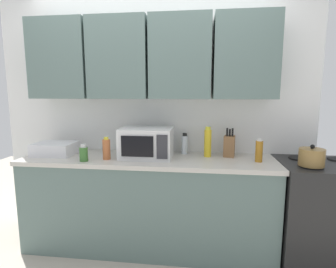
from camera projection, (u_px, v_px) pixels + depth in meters
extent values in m
cube|color=white|center=(154.00, 113.00, 2.81)|extent=(3.24, 0.06, 2.60)
cube|color=slate|center=(63.00, 60.00, 2.65)|extent=(0.56, 0.33, 0.75)
cube|color=slate|center=(120.00, 59.00, 2.58)|extent=(0.56, 0.33, 0.75)
cube|color=slate|center=(181.00, 58.00, 2.51)|extent=(0.56, 0.33, 0.75)
cube|color=slate|center=(245.00, 57.00, 2.44)|extent=(0.56, 0.33, 0.75)
cube|color=slate|center=(149.00, 204.00, 2.62)|extent=(2.34, 0.60, 0.86)
cube|color=beige|center=(148.00, 159.00, 2.55)|extent=(2.37, 0.63, 0.04)
cube|color=black|center=(321.00, 212.00, 2.40)|extent=(0.76, 0.64, 0.90)
cylinder|color=black|center=(311.00, 166.00, 2.22)|extent=(0.18, 0.18, 0.01)
cylinder|color=black|center=(299.00, 158.00, 2.49)|extent=(0.18, 0.18, 0.01)
cylinder|color=olive|center=(312.00, 157.00, 2.21)|extent=(0.20, 0.20, 0.14)
sphere|color=black|center=(312.00, 147.00, 2.19)|extent=(0.04, 0.04, 0.04)
cube|color=silver|center=(147.00, 143.00, 2.54)|extent=(0.48, 0.36, 0.28)
cube|color=black|center=(137.00, 146.00, 2.36)|extent=(0.29, 0.01, 0.18)
cube|color=#2D2D33|center=(162.00, 147.00, 2.33)|extent=(0.10, 0.01, 0.21)
cube|color=silver|center=(55.00, 149.00, 2.65)|extent=(0.38, 0.30, 0.12)
cube|color=brown|center=(229.00, 146.00, 2.57)|extent=(0.12, 0.14, 0.20)
cylinder|color=black|center=(227.00, 132.00, 2.54)|extent=(0.02, 0.02, 0.08)
cylinder|color=black|center=(230.00, 133.00, 2.54)|extent=(0.02, 0.02, 0.07)
cylinder|color=black|center=(233.00, 132.00, 2.54)|extent=(0.02, 0.02, 0.07)
cylinder|color=#386B2D|center=(84.00, 154.00, 2.40)|extent=(0.07, 0.07, 0.12)
cylinder|color=silver|center=(83.00, 146.00, 2.39)|extent=(0.05, 0.05, 0.03)
cylinder|color=silver|center=(185.00, 145.00, 2.69)|extent=(0.06, 0.06, 0.18)
cylinder|color=black|center=(185.00, 135.00, 2.67)|extent=(0.04, 0.04, 0.03)
cylinder|color=#BC6638|center=(106.00, 149.00, 2.46)|extent=(0.07, 0.07, 0.18)
cylinder|color=yellow|center=(106.00, 138.00, 2.45)|extent=(0.04, 0.04, 0.02)
cylinder|color=gold|center=(208.00, 143.00, 2.56)|extent=(0.07, 0.07, 0.26)
cylinder|color=yellow|center=(208.00, 128.00, 2.54)|extent=(0.05, 0.05, 0.03)
cylinder|color=#AD701E|center=(259.00, 151.00, 2.37)|extent=(0.06, 0.06, 0.19)
cylinder|color=silver|center=(260.00, 140.00, 2.36)|extent=(0.05, 0.05, 0.02)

